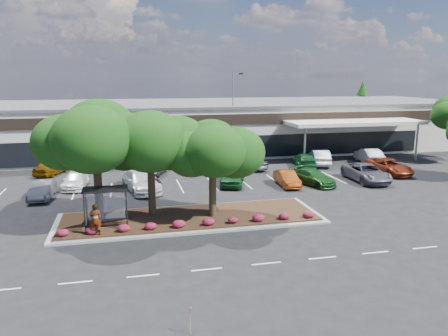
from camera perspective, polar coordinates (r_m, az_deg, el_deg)
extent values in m
plane|color=black|center=(26.96, 1.19, -9.11)|extent=(160.00, 160.00, 0.00)
cube|color=silver|center=(59.09, -6.96, 5.36)|extent=(80.00, 20.00, 6.00)
cube|color=#4E4E50|center=(58.82, -7.04, 8.36)|extent=(80.40, 20.40, 0.30)
cube|color=black|center=(48.97, -5.73, 6.16)|extent=(80.00, 0.25, 1.20)
cube|color=black|center=(49.39, -5.65, 2.47)|extent=(60.00, 0.18, 2.60)
cube|color=#B6140D|center=(48.51, -12.80, 5.87)|extent=(6.00, 0.12, 1.00)
cube|color=silver|center=(53.11, 16.69, 5.73)|extent=(16.00, 5.00, 0.40)
cylinder|color=gray|center=(48.50, 10.48, 2.75)|extent=(0.24, 0.24, 4.20)
cylinder|color=gray|center=(55.55, 23.87, 3.07)|extent=(0.24, 0.24, 4.20)
cube|color=gray|center=(30.26, -4.39, -6.61)|extent=(18.00, 6.00, 0.15)
cube|color=#49331C|center=(30.22, -4.39, -6.38)|extent=(17.20, 5.20, 0.12)
cube|color=silver|center=(23.29, -26.93, -13.99)|extent=(1.60, 0.12, 0.01)
cube|color=silver|center=(22.71, -18.85, -13.97)|extent=(1.60, 0.12, 0.01)
cube|color=silver|center=(22.57, -10.51, -13.66)|extent=(1.60, 0.12, 0.01)
cube|color=silver|center=(22.88, -2.27, -13.09)|extent=(1.60, 0.12, 0.01)
cube|color=silver|center=(23.63, 5.55, -12.30)|extent=(1.60, 0.12, 0.01)
cube|color=silver|center=(24.77, 12.73, -11.37)|extent=(1.60, 0.12, 0.01)
cube|color=silver|center=(26.25, 19.15, -10.39)|extent=(1.60, 0.12, 0.01)
cube|color=silver|center=(28.02, 24.78, -9.41)|extent=(1.60, 0.12, 0.01)
cube|color=silver|center=(39.77, -23.21, -3.13)|extent=(0.12, 5.00, 0.01)
cube|color=silver|center=(39.33, -18.91, -2.96)|extent=(0.12, 5.00, 0.01)
cube|color=silver|center=(39.12, -14.53, -2.77)|extent=(0.12, 5.00, 0.01)
cube|color=silver|center=(39.13, -10.14, -2.57)|extent=(0.12, 5.00, 0.01)
cube|color=silver|center=(39.38, -5.78, -2.34)|extent=(0.12, 5.00, 0.01)
cube|color=silver|center=(39.85, -1.49, -2.12)|extent=(0.12, 5.00, 0.01)
cube|color=silver|center=(40.54, 2.67, -1.88)|extent=(0.12, 5.00, 0.01)
cube|color=silver|center=(41.43, 6.67, -1.65)|extent=(0.12, 5.00, 0.01)
cube|color=silver|center=(42.52, 10.48, -1.42)|extent=(0.12, 5.00, 0.01)
cube|color=silver|center=(43.79, 14.08, -1.19)|extent=(0.12, 5.00, 0.01)
cube|color=silver|center=(45.22, 17.47, -0.98)|extent=(0.12, 5.00, 0.01)
cylinder|color=black|center=(29.12, -17.56, -4.93)|extent=(0.08, 0.08, 2.50)
cylinder|color=black|center=(29.00, -12.62, -4.72)|extent=(0.08, 0.08, 2.50)
cylinder|color=black|center=(27.88, -17.76, -5.70)|extent=(0.08, 0.08, 2.50)
cylinder|color=black|center=(27.76, -12.59, -5.48)|extent=(0.08, 0.08, 2.50)
cube|color=black|center=(28.07, -15.28, -2.69)|extent=(2.75, 1.55, 0.10)
cube|color=silver|center=(29.00, -15.11, -4.60)|extent=(2.30, 0.03, 2.00)
cube|color=black|center=(28.89, -15.03, -6.58)|extent=(2.00, 0.35, 0.06)
cone|color=#133B0D|center=(79.50, 17.53, 7.66)|extent=(3.96, 3.96, 9.00)
imported|color=#594C47|center=(27.48, -16.44, -6.48)|extent=(0.76, 0.55, 1.94)
cube|color=gray|center=(52.26, 1.13, 1.48)|extent=(0.50, 0.50, 0.40)
cylinder|color=gray|center=(51.58, 1.15, 7.03)|extent=(0.14, 0.14, 9.74)
cube|color=gray|center=(51.50, 1.67, 12.28)|extent=(0.90, 0.23, 0.14)
cube|color=black|center=(51.62, 2.22, 12.20)|extent=(0.45, 0.31, 0.18)
cube|color=#A78457|center=(17.60, -4.43, -19.32)|extent=(0.03, 0.03, 1.12)
cube|color=#FF4380|center=(17.37, -4.29, -17.98)|extent=(0.02, 0.14, 0.18)
imported|color=white|center=(40.65, -18.83, -1.52)|extent=(2.24, 4.77, 1.35)
imported|color=#53535A|center=(38.08, -22.67, -2.62)|extent=(1.74, 4.42, 1.43)
imported|color=silver|center=(38.04, -10.80, -1.70)|extent=(3.60, 6.25, 1.70)
imported|color=black|center=(38.67, -10.54, -1.52)|extent=(3.06, 5.22, 1.62)
imported|color=#185023|center=(39.47, 1.09, -1.02)|extent=(3.42, 5.27, 1.67)
imported|color=#82330B|center=(39.45, 8.22, -1.37)|extent=(1.65, 4.20, 1.36)
imported|color=#1B511B|center=(40.30, 11.49, -1.19)|extent=(3.59, 5.15, 1.38)
imported|color=#585860|center=(42.89, 18.10, -0.59)|extent=(2.84, 5.93, 1.63)
imported|color=maroon|center=(46.82, 20.78, 0.17)|extent=(2.91, 5.62, 1.51)
imported|color=#643C05|center=(46.71, -21.68, 0.07)|extent=(3.26, 4.80, 1.52)
imported|color=black|center=(43.21, -10.61, -0.25)|extent=(3.35, 5.27, 1.42)
imported|color=black|center=(44.09, -8.89, 0.03)|extent=(2.90, 4.44, 1.38)
imported|color=#195016|center=(46.48, -2.98, 0.76)|extent=(3.30, 5.29, 1.37)
imported|color=slate|center=(46.29, 3.42, 0.85)|extent=(3.11, 5.01, 1.59)
imported|color=slate|center=(47.47, 3.22, 0.98)|extent=(3.09, 4.26, 1.35)
imported|color=#164F25|center=(48.18, 10.42, 1.02)|extent=(2.89, 5.25, 1.44)
imported|color=silver|center=(49.45, 12.39, 1.37)|extent=(3.20, 5.45, 1.70)
imported|color=silver|center=(51.93, 18.38, 1.53)|extent=(2.68, 5.38, 1.69)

